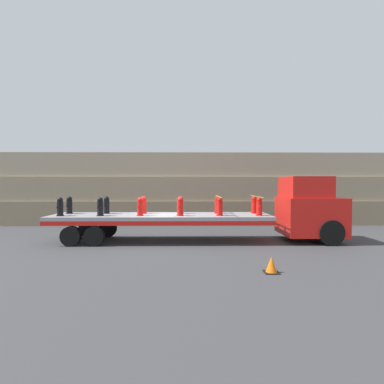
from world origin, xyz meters
TOP-DOWN VIEW (x-y plane):
  - ground_plane at (0.00, 0.00)m, footprint 120.00×120.00m
  - rock_cliff at (0.00, 6.81)m, footprint 60.00×3.30m
  - truck_cab at (7.25, 0.00)m, footprint 2.74×2.60m
  - flatbed_trailer at (-0.58, 0.00)m, footprint 10.40×2.54m
  - fire_hydrant_black_near_0 at (-4.60, -0.54)m, footprint 0.34×0.49m
  - fire_hydrant_black_far_0 at (-4.60, 0.54)m, footprint 0.34×0.49m
  - fire_hydrant_black_near_1 at (-2.76, -0.54)m, footprint 0.34×0.49m
  - fire_hydrant_black_far_1 at (-2.76, 0.54)m, footprint 0.34×0.49m
  - fire_hydrant_red_near_2 at (-0.92, -0.54)m, footprint 0.34×0.49m
  - fire_hydrant_red_far_2 at (-0.92, 0.54)m, footprint 0.34×0.49m
  - fire_hydrant_red_near_3 at (0.92, -0.54)m, footprint 0.34×0.49m
  - fire_hydrant_red_far_3 at (0.92, 0.54)m, footprint 0.34×0.49m
  - fire_hydrant_red_near_4 at (2.76, -0.54)m, footprint 0.34×0.49m
  - fire_hydrant_red_far_4 at (2.76, 0.54)m, footprint 0.34×0.49m
  - fire_hydrant_red_near_5 at (4.60, -0.54)m, footprint 0.34×0.49m
  - fire_hydrant_red_far_5 at (4.60, 0.54)m, footprint 0.34×0.49m
  - cargo_strap_rear at (2.76, 0.00)m, footprint 0.05×2.63m
  - cargo_strap_middle at (4.60, 0.00)m, footprint 0.05×2.63m
  - traffic_cone at (3.88, -5.15)m, footprint 0.46×0.46m

SIDE VIEW (x-z plane):
  - ground_plane at x=0.00m, z-range 0.00..0.00m
  - traffic_cone at x=3.88m, z-range -0.01..0.50m
  - flatbed_trailer at x=-0.58m, z-range 0.42..1.70m
  - truck_cab at x=7.25m, z-range -0.01..3.09m
  - fire_hydrant_black_near_0 at x=-4.60m, z-range 1.27..2.13m
  - fire_hydrant_black_far_0 at x=-4.60m, z-range 1.27..2.13m
  - fire_hydrant_black_near_1 at x=-2.76m, z-range 1.27..2.13m
  - fire_hydrant_black_far_1 at x=-2.76m, z-range 1.27..2.13m
  - fire_hydrant_red_near_2 at x=-0.92m, z-range 1.27..2.13m
  - fire_hydrant_red_far_2 at x=-0.92m, z-range 1.27..2.13m
  - fire_hydrant_red_near_3 at x=0.92m, z-range 1.27..2.13m
  - fire_hydrant_red_far_3 at x=0.92m, z-range 1.27..2.13m
  - fire_hydrant_red_near_4 at x=2.76m, z-range 1.27..2.13m
  - fire_hydrant_red_far_4 at x=2.76m, z-range 1.27..2.13m
  - fire_hydrant_red_near_5 at x=4.60m, z-range 1.27..2.13m
  - fire_hydrant_red_far_5 at x=4.60m, z-range 1.27..2.13m
  - cargo_strap_rear at x=2.76m, z-range 2.14..2.16m
  - cargo_strap_middle at x=4.60m, z-range 2.14..2.16m
  - rock_cliff at x=0.00m, z-range 0.00..4.83m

